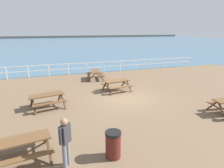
{
  "coord_description": "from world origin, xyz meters",
  "views": [
    {
      "loc": [
        -4.66,
        -11.11,
        4.24
      ],
      "look_at": [
        -0.69,
        0.55,
        0.8
      ],
      "focal_mm": 31.7,
      "sensor_mm": 36.0,
      "label": 1
    }
  ],
  "objects_px": {
    "picnic_table_far_right": "(47,98)",
    "picnic_table_far_left": "(22,144)",
    "picnic_table_near_right": "(117,83)",
    "litter_bin": "(113,144)",
    "visitor": "(65,140)",
    "picnic_table_near_left": "(95,73)"
  },
  "relations": [
    {
      "from": "picnic_table_far_right",
      "to": "picnic_table_far_left",
      "type": "bearing_deg",
      "value": -112.33
    },
    {
      "from": "picnic_table_near_right",
      "to": "picnic_table_far_right",
      "type": "distance_m",
      "value": 4.98
    },
    {
      "from": "picnic_table_far_left",
      "to": "litter_bin",
      "type": "xyz_separation_m",
      "value": [
        2.9,
        -0.83,
        -0.1
      ]
    },
    {
      "from": "picnic_table_far_right",
      "to": "visitor",
      "type": "xyz_separation_m",
      "value": [
        0.45,
        -5.34,
        0.36
      ]
    },
    {
      "from": "picnic_table_far_left",
      "to": "litter_bin",
      "type": "distance_m",
      "value": 3.02
    },
    {
      "from": "litter_bin",
      "to": "picnic_table_far_right",
      "type": "bearing_deg",
      "value": 110.43
    },
    {
      "from": "picnic_table_near_left",
      "to": "picnic_table_near_right",
      "type": "height_order",
      "value": "same"
    },
    {
      "from": "picnic_table_near_left",
      "to": "picnic_table_near_right",
      "type": "relative_size",
      "value": 1.03
    },
    {
      "from": "picnic_table_far_left",
      "to": "picnic_table_far_right",
      "type": "height_order",
      "value": "same"
    },
    {
      "from": "picnic_table_near_left",
      "to": "picnic_table_far_right",
      "type": "bearing_deg",
      "value": 152.99
    },
    {
      "from": "picnic_table_near_left",
      "to": "picnic_table_far_left",
      "type": "height_order",
      "value": "same"
    },
    {
      "from": "picnic_table_near_left",
      "to": "picnic_table_near_right",
      "type": "distance_m",
      "value": 3.75
    },
    {
      "from": "litter_bin",
      "to": "picnic_table_far_left",
      "type": "bearing_deg",
      "value": 163.99
    },
    {
      "from": "litter_bin",
      "to": "picnic_table_near_right",
      "type": "bearing_deg",
      "value": 68.94
    },
    {
      "from": "picnic_table_near_right",
      "to": "picnic_table_far_left",
      "type": "relative_size",
      "value": 0.99
    },
    {
      "from": "picnic_table_far_left",
      "to": "picnic_table_far_right",
      "type": "xyz_separation_m",
      "value": [
        0.89,
        4.54,
        0.0
      ]
    },
    {
      "from": "picnic_table_near_left",
      "to": "picnic_table_far_right",
      "type": "height_order",
      "value": "same"
    },
    {
      "from": "picnic_table_near_left",
      "to": "picnic_table_far_left",
      "type": "bearing_deg",
      "value": 163.66
    },
    {
      "from": "picnic_table_near_left",
      "to": "litter_bin",
      "type": "height_order",
      "value": "litter_bin"
    },
    {
      "from": "picnic_table_near_left",
      "to": "litter_bin",
      "type": "relative_size",
      "value": 2.15
    },
    {
      "from": "picnic_table_far_left",
      "to": "picnic_table_far_right",
      "type": "relative_size",
      "value": 0.97
    },
    {
      "from": "picnic_table_near_right",
      "to": "visitor",
      "type": "bearing_deg",
      "value": -128.82
    }
  ]
}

